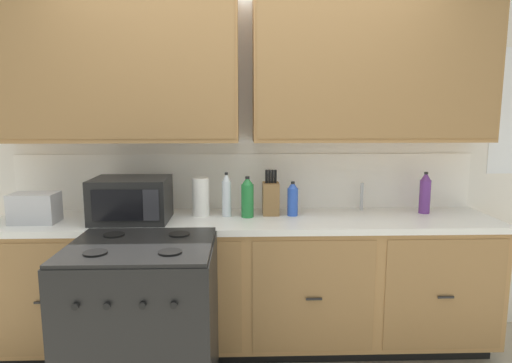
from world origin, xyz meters
TOP-DOWN VIEW (x-y plane):
  - wall_unit at (0.00, 0.50)m, footprint 4.49×0.40m
  - counter_run at (0.00, 0.30)m, footprint 3.32×0.64m
  - stove_range at (-0.56, -0.33)m, footprint 0.76×0.68m
  - microwave at (-0.74, 0.25)m, footprint 0.48×0.37m
  - toaster at (-1.34, 0.22)m, footprint 0.28×0.18m
  - knife_block at (0.17, 0.40)m, footprint 0.11×0.14m
  - sink_faucet at (0.83, 0.51)m, footprint 0.02×0.02m
  - paper_towel_roll at (-0.31, 0.38)m, footprint 0.12×0.12m
  - bottle_clear at (-0.13, 0.35)m, footprint 0.06×0.06m
  - bottle_violet at (1.24, 0.41)m, footprint 0.08×0.08m
  - bottle_blue at (0.32, 0.36)m, footprint 0.07×0.07m
  - bottle_green at (0.01, 0.33)m, footprint 0.08×0.08m

SIDE VIEW (x-z plane):
  - stove_range at x=-0.56m, z-range 0.00..0.95m
  - counter_run at x=0.00m, z-range 0.01..0.93m
  - toaster at x=-1.34m, z-range 0.92..1.11m
  - sink_faucet at x=0.83m, z-range 0.92..1.12m
  - bottle_blue at x=0.32m, z-range 0.92..1.15m
  - knife_block at x=0.17m, z-range 0.88..1.19m
  - paper_towel_roll at x=-0.31m, z-range 0.92..1.18m
  - bottle_green at x=0.01m, z-range 0.92..1.19m
  - microwave at x=-0.74m, z-range 0.92..1.20m
  - bottle_violet at x=1.24m, z-range 0.92..1.21m
  - bottle_clear at x=-0.13m, z-range 0.92..1.22m
  - wall_unit at x=0.00m, z-range 0.43..2.91m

